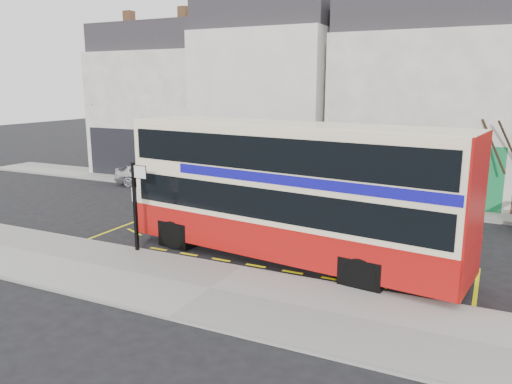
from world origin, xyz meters
The scene contains 14 objects.
ground centered at (0.00, 0.00, 0.00)m, with size 120.00×120.00×0.00m, color black.
pavement centered at (0.00, -2.30, 0.07)m, with size 40.00×4.00×0.15m, color gray.
kerb centered at (0.00, -0.38, 0.07)m, with size 40.00×0.15×0.15m, color gray.
far_pavement centered at (0.00, 11.00, 0.07)m, with size 50.00×3.00×0.15m, color gray.
road_markings centered at (0.00, 1.60, 0.01)m, with size 14.00×3.40×0.01m, color #DAD60B, non-canonical shape.
terrace_far_left centered at (-13.50, 14.99, 4.82)m, with size 8.00×8.01×10.80m.
terrace_left centered at (-5.50, 14.99, 5.32)m, with size 8.00×8.01×11.80m.
terrace_green_shop centered at (3.50, 14.99, 5.07)m, with size 9.00×8.01×11.30m.
double_decker_bus centered at (1.04, 1.24, 2.48)m, with size 12.06×4.24×4.72m.
bus_stop_post centered at (-4.07, -0.50, 2.05)m, with size 0.79×0.17×3.18m.
car_silver centered at (-11.27, 9.75, 0.74)m, with size 1.74×4.34×1.48m, color silver.
car_grey centered at (0.80, 9.10, 0.69)m, with size 1.47×4.21×1.39m, color #3C3F44.
street_tree_left centered at (-16.61, 12.01, 4.11)m, with size 2.79×2.79×6.03m.
street_tree_right centered at (7.38, 11.23, 3.87)m, with size 2.63×2.63×5.68m.
Camera 1 is at (7.14, -14.02, 5.97)m, focal length 35.00 mm.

